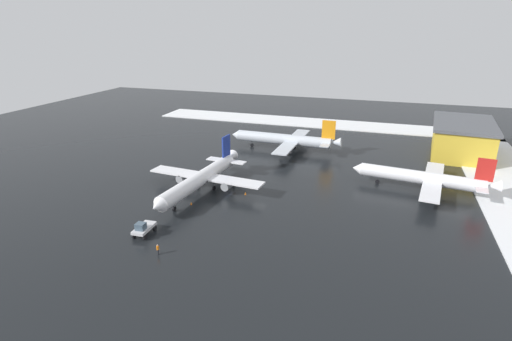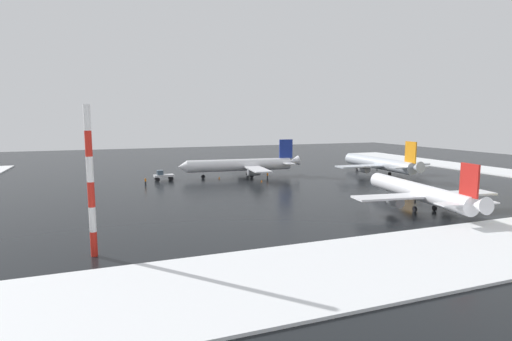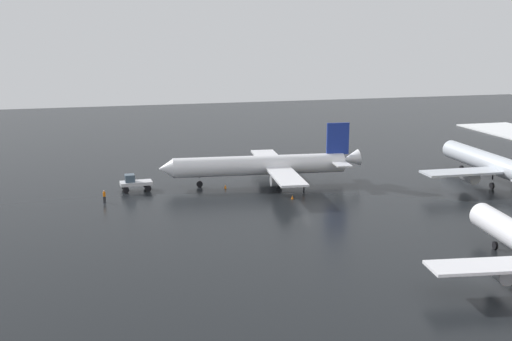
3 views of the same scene
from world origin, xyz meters
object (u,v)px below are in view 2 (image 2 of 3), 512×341
pushback_tug (163,175)px  ground_crew_near_tug (267,175)px  ground_crew_beside_wing (145,181)px  traffic_cone_near_nose (262,181)px  antenna_mast (91,182)px  airplane_distant_tail (419,192)px  airplane_foreground_jet (243,165)px  traffic_cone_mid_line (219,178)px  airplane_far_rear (379,163)px

pushback_tug → ground_crew_near_tug: bearing=161.9°
pushback_tug → ground_crew_beside_wing: (-4.52, -5.44, -0.31)m
traffic_cone_near_nose → antenna_mast: bearing=-131.4°
ground_crew_near_tug → traffic_cone_near_nose: ground_crew_near_tug is taller
airplane_distant_tail → ground_crew_beside_wing: 55.76m
airplane_distant_tail → airplane_foreground_jet: bearing=26.6°
airplane_foreground_jet → traffic_cone_mid_line: bearing=12.1°
airplane_foreground_jet → traffic_cone_mid_line: airplane_foreground_jet is taller
ground_crew_beside_wing → ground_crew_near_tug: 28.58m
ground_crew_beside_wing → ground_crew_near_tug: (28.56, -1.25, 0.00)m
airplane_far_rear → traffic_cone_mid_line: bearing=79.8°
ground_crew_beside_wing → traffic_cone_mid_line: bearing=73.4°
airplane_distant_tail → ground_crew_beside_wing: bearing=52.2°
ground_crew_beside_wing → airplane_distant_tail: bearing=17.0°
airplane_foreground_jet → antenna_mast: 59.78m
airplane_far_rear → traffic_cone_near_nose: size_ratio=57.19×
airplane_far_rear → ground_crew_near_tug: bearing=84.2°
airplane_distant_tail → traffic_cone_mid_line: bearing=34.0°
traffic_cone_near_nose → traffic_cone_mid_line: (-7.81, 8.42, 0.00)m
airplane_foreground_jet → ground_crew_near_tug: size_ratio=18.25×
airplane_far_rear → airplane_foreground_jet: bearing=76.5°
antenna_mast → traffic_cone_mid_line: size_ratio=29.26×
airplane_foreground_jet → airplane_distant_tail: size_ratio=1.07×
airplane_foreground_jet → traffic_cone_near_nose: bearing=104.7°
airplane_foreground_jet → ground_crew_near_tug: (4.52, -5.43, -2.09)m
airplane_far_rear → airplane_distant_tail: 39.26m
traffic_cone_near_nose → airplane_distant_tail: bearing=-68.6°
airplane_foreground_jet → traffic_cone_near_nose: (1.52, -9.17, -2.79)m
pushback_tug → ground_crew_near_tug: (24.04, -6.69, -0.31)m
pushback_tug → airplane_far_rear: bearing=166.1°
airplane_foreground_jet → pushback_tug: airplane_foreground_jet is taller
pushback_tug → airplane_foreground_jet: bearing=173.8°
airplane_far_rear → antenna_mast: 78.66m
antenna_mast → traffic_cone_mid_line: bearing=60.5°
pushback_tug → traffic_cone_near_nose: (21.04, -10.43, -1.01)m
ground_crew_beside_wing → traffic_cone_near_nose: (25.56, -4.99, -0.70)m
airplane_far_rear → traffic_cone_near_nose: bearing=91.5°
traffic_cone_near_nose → traffic_cone_mid_line: bearing=132.8°
airplane_distant_tail → pushback_tug: airplane_distant_tail is taller
airplane_distant_tail → antenna_mast: bearing=103.8°
airplane_distant_tail → ground_crew_near_tug: airplane_distant_tail is taller
airplane_far_rear → ground_crew_near_tug: (-29.57, 4.06, -2.12)m
ground_crew_beside_wing → pushback_tug: bearing=112.7°
ground_crew_beside_wing → ground_crew_near_tug: size_ratio=1.00×
pushback_tug → ground_crew_near_tug: pushback_tug is taller
airplane_far_rear → pushback_tug: size_ratio=6.70×
ground_crew_beside_wing → traffic_cone_near_nose: size_ratio=3.11×
airplane_foreground_jet → pushback_tug: (-19.52, 1.26, -1.78)m
airplane_foreground_jet → pushback_tug: 19.64m
airplane_far_rear → airplane_distant_tail: bearing=153.1°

